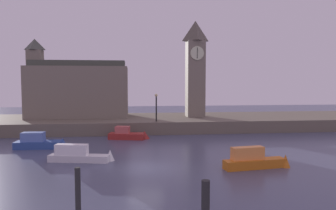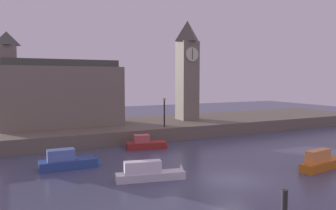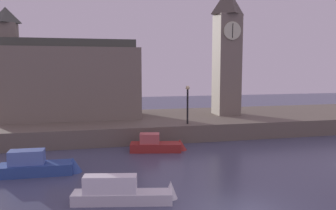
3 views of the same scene
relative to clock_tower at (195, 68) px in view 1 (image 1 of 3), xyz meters
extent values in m
plane|color=#474C66|center=(-7.69, -20.05, -8.25)|extent=(120.00, 120.00, 0.00)
cube|color=#6B6051|center=(-7.69, -0.05, -7.50)|extent=(70.00, 12.00, 1.50)
cube|color=slate|center=(0.00, 0.01, -1.59)|extent=(2.38, 2.38, 10.32)
cylinder|color=beige|center=(0.00, -1.25, 1.84)|extent=(1.81, 0.12, 1.81)
cube|color=black|center=(0.00, -1.32, 1.84)|extent=(0.09, 0.04, 1.45)
pyramid|color=#554E43|center=(0.00, 0.01, 4.93)|extent=(2.62, 2.62, 2.73)
cube|color=slate|center=(-15.78, 1.18, -3.35)|extent=(13.06, 5.69, 6.81)
cube|color=slate|center=(-21.40, 1.18, -2.25)|extent=(1.83, 1.83, 9.00)
pyramid|color=#474C42|center=(-21.40, 1.18, 2.98)|extent=(2.01, 2.01, 1.47)
cube|color=#42473D|center=(-15.78, 1.18, 0.46)|extent=(12.41, 3.41, 0.80)
cylinder|color=black|center=(-5.75, -5.00, -5.25)|extent=(0.16, 0.16, 3.00)
sphere|color=#F2E099|center=(-5.75, -5.00, -3.57)|extent=(0.36, 0.36, 0.36)
cylinder|color=#2B2B2B|center=(-11.09, -28.02, -7.08)|extent=(0.26, 0.26, 2.33)
cylinder|color=#2B2B2B|center=(-5.41, -29.14, -7.31)|extent=(0.38, 0.38, 1.89)
cube|color=maroon|center=(-9.23, -8.10, -7.93)|extent=(4.10, 2.20, 0.65)
cube|color=#CC5651|center=(-9.70, -8.10, -7.22)|extent=(1.67, 1.29, 0.77)
cone|color=maroon|center=(-7.29, -8.10, -7.89)|extent=(1.52, 1.52, 0.97)
cube|color=orange|center=(0.17, -20.97, -7.92)|extent=(4.74, 1.59, 0.65)
cube|color=#FF9947|center=(-0.38, -20.97, -7.14)|extent=(2.47, 1.00, 0.92)
cone|color=orange|center=(2.50, -20.97, -7.89)|extent=(0.98, 0.98, 1.16)
cube|color=#2D4C93|center=(-17.38, -12.04, -7.91)|extent=(4.33, 1.56, 0.68)
cube|color=#5B7AC1|center=(-17.90, -12.04, -7.14)|extent=(2.04, 1.07, 0.85)
cone|color=#2D4C93|center=(-15.23, -12.04, -7.88)|extent=(1.34, 1.34, 1.07)
cube|color=silver|center=(-12.76, -17.60, -7.98)|extent=(4.87, 1.97, 0.54)
cube|color=white|center=(-13.33, -17.60, -7.29)|extent=(2.60, 1.21, 0.85)
cone|color=silver|center=(-10.38, -17.60, -7.95)|extent=(1.09, 1.09, 1.19)
camera|label=1|loc=(-8.57, -42.31, -2.08)|focal=33.40mm
camera|label=2|loc=(-21.21, -37.70, -1.30)|focal=34.64mm
camera|label=3|loc=(-14.27, -33.35, -1.78)|focal=36.38mm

